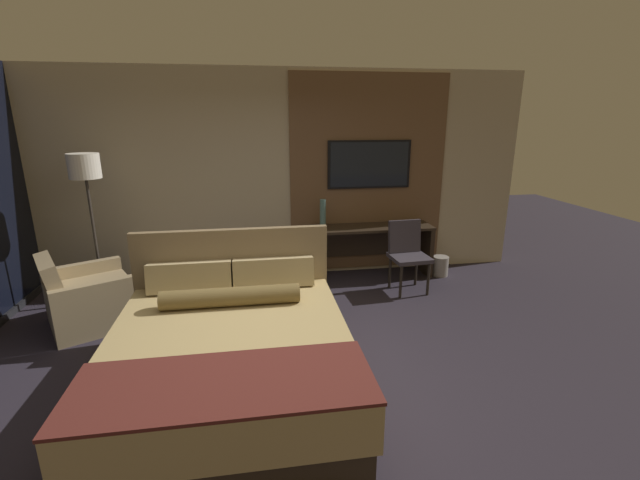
# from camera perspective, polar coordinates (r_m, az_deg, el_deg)

# --- Properties ---
(ground_plane) EXTENTS (16.00, 16.00, 0.00)m
(ground_plane) POSITION_cam_1_polar(r_m,az_deg,el_deg) (3.91, -4.64, -17.83)
(ground_plane) COLOR #28232D
(wall_back_tv_panel) EXTENTS (7.20, 0.09, 2.80)m
(wall_back_tv_panel) POSITION_cam_1_polar(r_m,az_deg,el_deg) (5.90, -5.29, 8.44)
(wall_back_tv_panel) COLOR #BCAD8E
(wall_back_tv_panel) RESTS_ON ground_plane
(bed) EXTENTS (1.90, 2.14, 1.12)m
(bed) POSITION_cam_1_polar(r_m,az_deg,el_deg) (3.66, -11.74, -14.59)
(bed) COLOR #33281E
(bed) RESTS_ON ground_plane
(desk) EXTENTS (1.69, 0.48, 0.73)m
(desk) POSITION_cam_1_polar(r_m,az_deg,el_deg) (6.04, 6.75, -0.26)
(desk) COLOR #2D2319
(desk) RESTS_ON ground_plane
(tv) EXTENTS (1.16, 0.04, 0.65)m
(tv) POSITION_cam_1_polar(r_m,az_deg,el_deg) (6.01, 6.58, 9.98)
(tv) COLOR black
(desk_chair) EXTENTS (0.49, 0.49, 0.90)m
(desk_chair) POSITION_cam_1_polar(r_m,az_deg,el_deg) (5.60, 11.55, -1.23)
(desk_chair) COLOR #38333D
(desk_chair) RESTS_ON ground_plane
(armchair_by_window) EXTENTS (1.12, 1.14, 0.81)m
(armchair_by_window) POSITION_cam_1_polar(r_m,az_deg,el_deg) (5.29, -28.48, -7.04)
(armchair_by_window) COLOR #998460
(armchair_by_window) RESTS_ON ground_plane
(floor_lamp) EXTENTS (0.34, 0.34, 1.79)m
(floor_lamp) POSITION_cam_1_polar(r_m,az_deg,el_deg) (5.56, -28.74, 7.17)
(floor_lamp) COLOR #282623
(floor_lamp) RESTS_ON ground_plane
(vase_tall) EXTENTS (0.08, 0.08, 0.41)m
(vase_tall) POSITION_cam_1_polar(r_m,az_deg,el_deg) (5.70, 0.38, 3.42)
(vase_tall) COLOR #4C706B
(vase_tall) RESTS_ON desk
(waste_bin) EXTENTS (0.22, 0.22, 0.28)m
(waste_bin) POSITION_cam_1_polar(r_m,az_deg,el_deg) (6.32, 15.75, -3.36)
(waste_bin) COLOR gray
(waste_bin) RESTS_ON ground_plane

